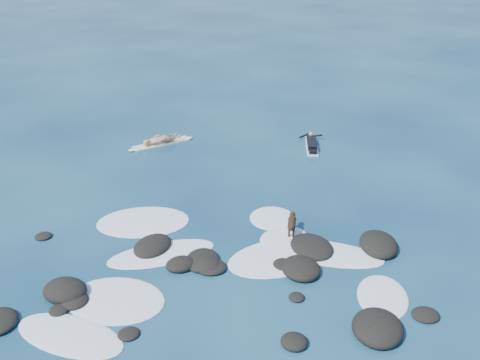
{
  "coord_description": "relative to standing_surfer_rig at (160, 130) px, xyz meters",
  "views": [
    {
      "loc": [
        0.49,
        -15.45,
        10.82
      ],
      "look_at": [
        0.66,
        4.0,
        0.9
      ],
      "focal_mm": 40.0,
      "sensor_mm": 36.0,
      "label": 1
    }
  ],
  "objects": [
    {
      "name": "standing_surfer_rig",
      "position": [
        0.0,
        0.0,
        0.0
      ],
      "size": [
        3.24,
        2.05,
        2.02
      ],
      "rotation": [
        0.0,
        0.0,
        0.52
      ],
      "color": "beige",
      "rests_on": "ground"
    },
    {
      "name": "ground",
      "position": [
        3.32,
        -9.79,
        -0.8
      ],
      "size": [
        160.0,
        160.0,
        0.0
      ],
      "primitive_type": "plane",
      "color": "#0A2642",
      "rests_on": "ground"
    },
    {
      "name": "paddling_surfer_rig",
      "position": [
        7.67,
        -0.34,
        -0.64
      ],
      "size": [
        1.22,
        2.72,
        0.47
      ],
      "rotation": [
        0.0,
        0.0,
        1.5
      ],
      "color": "silver",
      "rests_on": "ground"
    },
    {
      "name": "dog",
      "position": [
        5.87,
        -8.46,
        -0.29
      ],
      "size": [
        0.41,
        1.19,
        0.76
      ],
      "rotation": [
        0.0,
        0.0,
        1.43
      ],
      "color": "black",
      "rests_on": "ground"
    },
    {
      "name": "reef_rocks",
      "position": [
        4.12,
        -11.1,
        -0.68
      ],
      "size": [
        13.71,
        6.36,
        0.64
      ],
      "color": "black",
      "rests_on": "ground"
    },
    {
      "name": "breaking_foam",
      "position": [
        3.05,
        -10.14,
        -0.79
      ],
      "size": [
        12.16,
        8.84,
        0.12
      ],
      "color": "white",
      "rests_on": "ground"
    }
  ]
}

